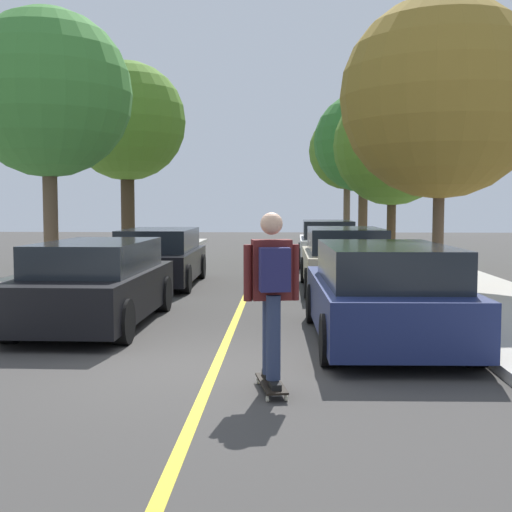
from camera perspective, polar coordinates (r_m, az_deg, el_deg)
The scene contains 16 objects.
ground at distance 8.35m, azimuth -3.38°, elevation -9.21°, with size 80.00×80.00×0.00m, color #3D3A38.
center_line at distance 12.26m, azimuth -1.50°, elevation -4.83°, with size 0.12×39.20×0.01m, color gold.
parked_car_left_nearest at distance 11.31m, azimuth -13.23°, elevation -2.23°, with size 1.88×4.39×1.36m.
parked_car_left_near at distance 16.69m, azimuth -8.12°, elevation -0.08°, with size 1.96×4.48×1.36m.
parked_car_right_nearest at distance 9.80m, azimuth 10.57°, elevation -3.10°, with size 2.05×4.49×1.40m.
parked_car_right_near at distance 15.69m, azimuth 7.47°, elevation -0.27°, with size 1.96×4.29×1.42m.
parked_car_right_far at distance 22.15m, azimuth 5.99°, elevation 1.09°, with size 1.92×4.48×1.44m.
street_tree_left_nearest at distance 15.52m, azimuth -17.04°, elevation 12.84°, with size 3.57×3.57×5.96m.
street_tree_left_near at distance 22.48m, azimuth -10.79°, elevation 10.96°, with size 3.78×3.78×6.36m.
street_tree_right_nearest at distance 15.70m, azimuth 15.22°, elevation 12.65°, with size 4.39×4.39×6.32m.
street_tree_right_near at distance 22.08m, azimuth 11.35°, elevation 8.99°, with size 3.73×3.73×5.51m.
street_tree_right_far at distance 29.90m, azimuth 9.01°, elevation 9.36°, with size 4.27×4.27×6.62m.
street_tree_right_farthest at distance 37.49m, azimuth 7.65°, elevation 8.68°, with size 4.15×4.15×6.78m.
fire_hydrant at distance 13.55m, azimuth -17.22°, elevation -2.09°, with size 0.20×0.20×0.70m.
skateboard at distance 7.22m, azimuth 1.29°, elevation -10.65°, with size 0.37×0.87×0.10m.
skateboarder at distance 6.99m, azimuth 1.35°, elevation -2.58°, with size 0.59×0.71×1.77m.
Camera 1 is at (0.82, -8.07, 1.95)m, focal length 47.75 mm.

